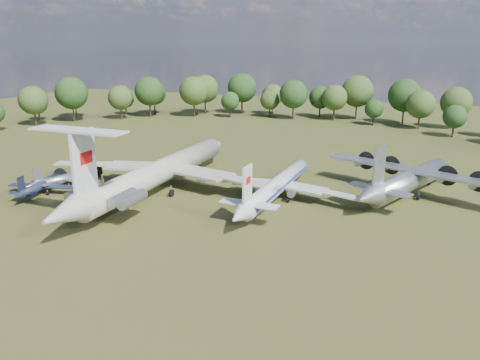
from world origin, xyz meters
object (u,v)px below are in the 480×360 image
at_px(small_prop_west, 40,188).
at_px(person_on_il62, 102,179).
at_px(tu104_jet, 277,189).
at_px(an12_transport, 409,183).
at_px(il62_airliner, 161,176).
at_px(small_prop_northwest, 66,180).

height_order(small_prop_west, person_on_il62, person_on_il62).
xyz_separation_m(tu104_jet, small_prop_west, (-38.92, -13.01, -0.76)).
height_order(tu104_jet, an12_transport, an12_transport).
height_order(il62_airliner, tu104_jet, il62_airliner).
bearing_deg(small_prop_northwest, person_on_il62, -17.28).
relative_size(il62_airliner, person_on_il62, 37.13).
distance_m(an12_transport, small_prop_west, 63.75).
distance_m(il62_airliner, person_on_il62, 16.23).
relative_size(tu104_jet, small_prop_west, 2.42).
bearing_deg(person_on_il62, il62_airliner, -78.87).
bearing_deg(small_prop_west, il62_airliner, 13.92).
bearing_deg(tu104_jet, small_prop_west, -160.95).
xyz_separation_m(il62_airliner, an12_transport, (40.84, 13.78, -0.54)).
bearing_deg(small_prop_west, small_prop_northwest, 67.43).
relative_size(an12_transport, person_on_il62, 22.42).
height_order(il62_airliner, small_prop_west, il62_airliner).
xyz_separation_m(small_prop_northwest, person_on_il62, (17.82, -11.47, 5.25)).
distance_m(an12_transport, small_prop_northwest, 61.20).
distance_m(il62_airliner, small_prop_northwest, 18.21).
xyz_separation_m(small_prop_west, small_prop_northwest, (0.82, 5.32, 0.01)).
xyz_separation_m(small_prop_west, person_on_il62, (18.64, -6.15, 5.27)).
bearing_deg(small_prop_northwest, small_prop_west, -83.29).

